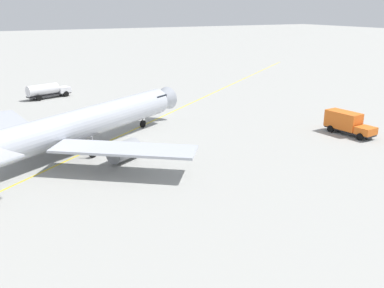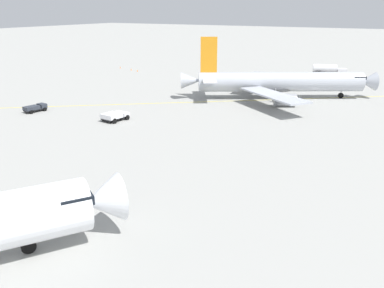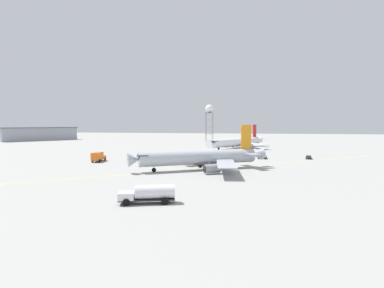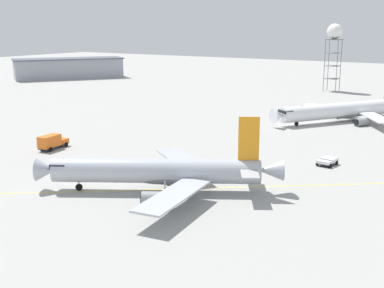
{
  "view_description": "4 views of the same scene",
  "coord_description": "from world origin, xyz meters",
  "px_view_note": "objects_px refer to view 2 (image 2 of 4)",
  "views": [
    {
      "loc": [
        17.95,
        54.89,
        17.35
      ],
      "look_at": [
        0.34,
        21.56,
        5.28
      ],
      "focal_mm": 40.28,
      "sensor_mm": 36.0,
      "label": 1
    },
    {
      "loc": [
        -18.95,
        82.47,
        17.45
      ],
      "look_at": [
        -3.83,
        55.53,
        7.25
      ],
      "focal_mm": 39.04,
      "sensor_mm": 36.0,
      "label": 2
    },
    {
      "loc": [
        19.28,
        -76.89,
        12.4
      ],
      "look_at": [
        0.34,
        21.56,
        5.57
      ],
      "focal_mm": 28.28,
      "sensor_mm": 36.0,
      "label": 3
    },
    {
      "loc": [
        51.58,
        -58.87,
        25.57
      ],
      "look_at": [
        0.34,
        21.56,
        3.16
      ],
      "focal_mm": 47.72,
      "sensor_mm": 36.0,
      "label": 4
    }
  ],
  "objects_px": {
    "safety_cone_far": "(120,67)",
    "safety_cone_near": "(137,70)",
    "safety_cone_mid": "(131,69)",
    "fuel_tanker_truck": "(328,69)",
    "baggage_truck_truck": "(35,108)",
    "pushback_tug_truck": "(115,116)",
    "airliner_main": "(278,83)"
  },
  "relations": [
    {
      "from": "airliner_main",
      "to": "safety_cone_far",
      "type": "relative_size",
      "value": 63.62
    },
    {
      "from": "airliner_main",
      "to": "safety_cone_mid",
      "type": "height_order",
      "value": "airliner_main"
    },
    {
      "from": "safety_cone_mid",
      "to": "baggage_truck_truck",
      "type": "bearing_deg",
      "value": 108.15
    },
    {
      "from": "baggage_truck_truck",
      "to": "safety_cone_far",
      "type": "height_order",
      "value": "baggage_truck_truck"
    },
    {
      "from": "safety_cone_near",
      "to": "safety_cone_far",
      "type": "xyz_separation_m",
      "value": [
        8.34,
        -2.8,
        0.0
      ]
    },
    {
      "from": "pushback_tug_truck",
      "to": "safety_cone_far",
      "type": "bearing_deg",
      "value": 44.85
    },
    {
      "from": "airliner_main",
      "to": "safety_cone_near",
      "type": "relative_size",
      "value": 63.62
    },
    {
      "from": "pushback_tug_truck",
      "to": "safety_cone_mid",
      "type": "height_order",
      "value": "pushback_tug_truck"
    },
    {
      "from": "baggage_truck_truck",
      "to": "safety_cone_mid",
      "type": "height_order",
      "value": "baggage_truck_truck"
    },
    {
      "from": "safety_cone_near",
      "to": "pushback_tug_truck",
      "type": "bearing_deg",
      "value": 122.54
    },
    {
      "from": "safety_cone_near",
      "to": "safety_cone_far",
      "type": "height_order",
      "value": "same"
    },
    {
      "from": "safety_cone_near",
      "to": "safety_cone_far",
      "type": "bearing_deg",
      "value": -18.56
    },
    {
      "from": "airliner_main",
      "to": "fuel_tanker_truck",
      "type": "distance_m",
      "value": 35.6
    },
    {
      "from": "baggage_truck_truck",
      "to": "pushback_tug_truck",
      "type": "height_order",
      "value": "pushback_tug_truck"
    },
    {
      "from": "airliner_main",
      "to": "safety_cone_far",
      "type": "xyz_separation_m",
      "value": [
        54.38,
        -18.71,
        -2.87
      ]
    },
    {
      "from": "safety_cone_far",
      "to": "safety_cone_mid",
      "type": "bearing_deg",
      "value": 161.44
    },
    {
      "from": "baggage_truck_truck",
      "to": "safety_cone_near",
      "type": "bearing_deg",
      "value": 24.66
    },
    {
      "from": "baggage_truck_truck",
      "to": "safety_cone_far",
      "type": "distance_m",
      "value": 54.36
    },
    {
      "from": "baggage_truck_truck",
      "to": "safety_cone_mid",
      "type": "relative_size",
      "value": 7.37
    },
    {
      "from": "pushback_tug_truck",
      "to": "safety_cone_mid",
      "type": "xyz_separation_m",
      "value": [
        31.68,
        -46.12,
        -0.53
      ]
    },
    {
      "from": "fuel_tanker_truck",
      "to": "safety_cone_near",
      "type": "height_order",
      "value": "fuel_tanker_truck"
    },
    {
      "from": "fuel_tanker_truck",
      "to": "safety_cone_far",
      "type": "xyz_separation_m",
      "value": [
        56.77,
        16.78,
        -1.3
      ]
    },
    {
      "from": "baggage_truck_truck",
      "to": "pushback_tug_truck",
      "type": "bearing_deg",
      "value": -73.2
    },
    {
      "from": "baggage_truck_truck",
      "to": "fuel_tanker_truck",
      "type": "distance_m",
      "value": 75.66
    },
    {
      "from": "safety_cone_near",
      "to": "safety_cone_mid",
      "type": "bearing_deg",
      "value": -18.56
    },
    {
      "from": "baggage_truck_truck",
      "to": "safety_cone_far",
      "type": "xyz_separation_m",
      "value": [
        21.27,
        -50.03,
        -0.43
      ]
    },
    {
      "from": "safety_cone_near",
      "to": "airliner_main",
      "type": "bearing_deg",
      "value": 160.94
    },
    {
      "from": "airliner_main",
      "to": "safety_cone_mid",
      "type": "bearing_deg",
      "value": 130.65
    },
    {
      "from": "safety_cone_mid",
      "to": "safety_cone_near",
      "type": "bearing_deg",
      "value": 161.44
    },
    {
      "from": "safety_cone_far",
      "to": "safety_cone_near",
      "type": "bearing_deg",
      "value": 161.44
    },
    {
      "from": "fuel_tanker_truck",
      "to": "safety_cone_far",
      "type": "bearing_deg",
      "value": 179.06
    },
    {
      "from": "fuel_tanker_truck",
      "to": "safety_cone_mid",
      "type": "xyz_separation_m",
      "value": [
        51.31,
        18.61,
        -1.3
      ]
    }
  ]
}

